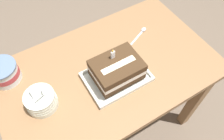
# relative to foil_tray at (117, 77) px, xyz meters

# --- Properties ---
(ground_plane) EXTENTS (8.00, 8.00, 0.00)m
(ground_plane) POSITION_rel_foil_tray_xyz_m (-0.01, 0.07, -0.73)
(ground_plane) COLOR #6B5B4C
(dining_table) EXTENTS (1.11, 0.67, 0.72)m
(dining_table) POSITION_rel_foil_tray_xyz_m (-0.01, 0.07, -0.12)
(dining_table) COLOR olive
(dining_table) RESTS_ON ground_plane
(foil_tray) EXTENTS (0.30, 0.22, 0.02)m
(foil_tray) POSITION_rel_foil_tray_xyz_m (0.00, 0.00, 0.00)
(foil_tray) COLOR silver
(foil_tray) RESTS_ON dining_table
(birthday_cake) EXTENTS (0.22, 0.17, 0.15)m
(birthday_cake) POSITION_rel_foil_tray_xyz_m (0.00, 0.00, 0.07)
(birthday_cake) COLOR #402B19
(birthday_cake) RESTS_ON foil_tray
(bowl_stack) EXTENTS (0.14, 0.14, 0.13)m
(bowl_stack) POSITION_rel_foil_tray_xyz_m (-0.36, 0.05, 0.03)
(bowl_stack) COLOR silver
(bowl_stack) RESTS_ON dining_table
(ice_cream_tub) EXTENTS (0.15, 0.15, 0.10)m
(ice_cream_tub) POSITION_rel_foil_tray_xyz_m (-0.46, 0.28, 0.04)
(ice_cream_tub) COLOR white
(ice_cream_tub) RESTS_ON dining_table
(serving_spoon_near_tray) EXTENTS (0.15, 0.08, 0.01)m
(serving_spoon_near_tray) POSITION_rel_foil_tray_xyz_m (0.29, 0.19, -0.00)
(serving_spoon_near_tray) COLOR silver
(serving_spoon_near_tray) RESTS_ON dining_table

